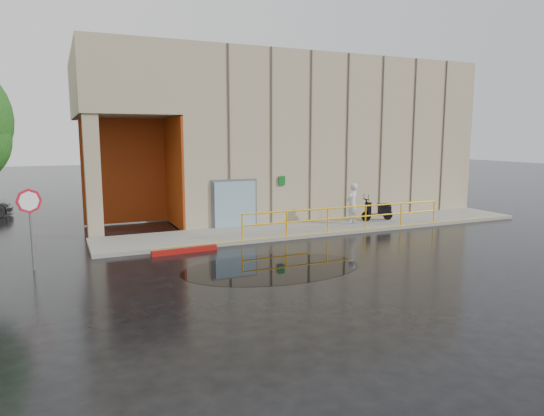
{
  "coord_description": "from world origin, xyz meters",
  "views": [
    {
      "loc": [
        -6.92,
        -14.07,
        4.15
      ],
      "look_at": [
        0.7,
        3.0,
        1.35
      ],
      "focal_mm": 32.0,
      "sensor_mm": 36.0,
      "label": 1
    }
  ],
  "objects_px": {
    "stop_sign": "(30,211)",
    "red_curb": "(185,251)",
    "person": "(352,203)",
    "scooter": "(378,205)"
  },
  "relations": [
    {
      "from": "stop_sign",
      "to": "red_curb",
      "type": "relative_size",
      "value": 1.07
    },
    {
      "from": "person",
      "to": "red_curb",
      "type": "relative_size",
      "value": 0.77
    },
    {
      "from": "stop_sign",
      "to": "red_curb",
      "type": "bearing_deg",
      "value": 4.16
    },
    {
      "from": "person",
      "to": "stop_sign",
      "type": "distance_m",
      "value": 13.29
    },
    {
      "from": "scooter",
      "to": "red_curb",
      "type": "relative_size",
      "value": 0.7
    },
    {
      "from": "person",
      "to": "stop_sign",
      "type": "height_order",
      "value": "stop_sign"
    },
    {
      "from": "person",
      "to": "stop_sign",
      "type": "xyz_separation_m",
      "value": [
        -13.09,
        -2.13,
        0.79
      ]
    },
    {
      "from": "scooter",
      "to": "person",
      "type": "bearing_deg",
      "value": -169.01
    },
    {
      "from": "scooter",
      "to": "red_curb",
      "type": "height_order",
      "value": "scooter"
    },
    {
      "from": "person",
      "to": "stop_sign",
      "type": "relative_size",
      "value": 0.72
    }
  ]
}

